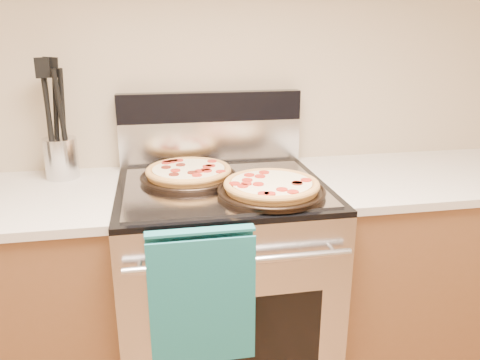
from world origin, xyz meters
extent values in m
plane|color=#C1AE8B|center=(0.00, 2.00, 1.35)|extent=(4.00, 0.00, 4.00)
cube|color=#B7B7BC|center=(0.00, 1.65, 0.45)|extent=(0.76, 0.68, 0.90)
cube|color=black|center=(0.00, 1.31, 0.45)|extent=(0.56, 0.01, 0.40)
cube|color=black|center=(0.00, 1.65, 0.91)|extent=(0.76, 0.68, 0.02)
cube|color=silver|center=(0.00, 1.96, 1.01)|extent=(0.76, 0.06, 0.18)
cube|color=black|center=(0.00, 1.96, 1.16)|extent=(0.76, 0.06, 0.12)
cylinder|color=silver|center=(0.00, 1.27, 0.80)|extent=(0.70, 0.03, 0.03)
cube|color=gray|center=(0.00, 1.62, 0.92)|extent=(0.70, 0.55, 0.01)
cube|color=brown|center=(0.88, 1.68, 0.44)|extent=(1.00, 0.62, 0.88)
cube|color=beige|center=(0.88, 1.68, 0.90)|extent=(1.02, 0.64, 0.03)
cylinder|color=silver|center=(-0.60, 1.89, 0.99)|extent=(0.16, 0.16, 0.16)
camera|label=1|loc=(-0.23, 0.04, 1.47)|focal=35.00mm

